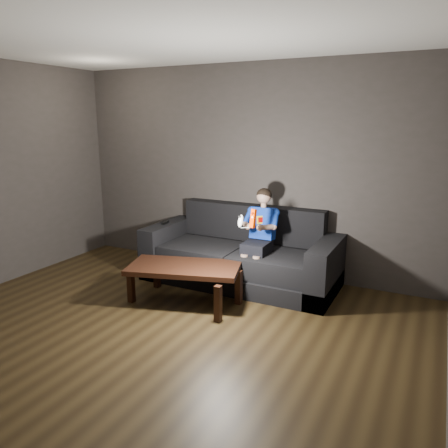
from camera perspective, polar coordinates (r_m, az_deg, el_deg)
The scene contains 9 objects.
floor at distance 4.09m, azimuth -12.23°, elevation -16.11°, with size 5.00×5.00×0.00m, color black.
back_wall at distance 5.74m, azimuth 2.96°, elevation 7.01°, with size 5.00×0.04×2.70m, color #393431.
ceiling at distance 3.63m, azimuth -14.55°, elevation 24.21°, with size 5.00×5.00×0.02m, color silver.
sofa at distance 5.50m, azimuth 2.30°, elevation -4.48°, with size 2.39×1.03×0.92m.
child at distance 5.21m, azimuth 4.72°, elevation -0.54°, with size 0.43×0.52×1.05m.
wii_remote_red at distance 4.77m, azimuth 3.82°, elevation 0.74°, with size 0.07×0.09×0.21m.
nunchuk_white at distance 4.84m, azimuth 2.18°, elevation 0.40°, with size 0.08×0.10×0.15m.
wii_remote_black at distance 5.84m, azimuth -7.66°, elevation 0.19°, with size 0.07×0.16×0.03m.
coffee_table at distance 4.85m, azimuth -5.22°, elevation -6.06°, with size 1.33×0.93×0.44m.
Camera 1 is at (2.31, -2.72, 2.00)m, focal length 35.00 mm.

